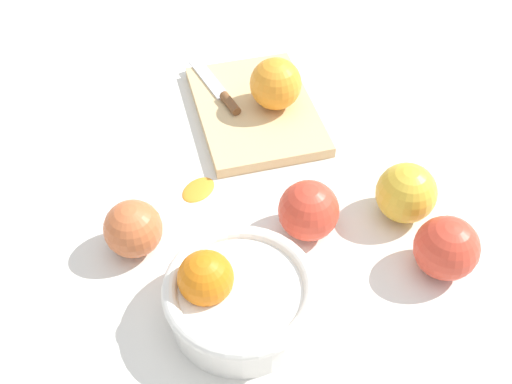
{
  "coord_description": "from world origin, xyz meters",
  "views": [
    {
      "loc": [
        -0.55,
        0.15,
        0.6
      ],
      "look_at": [
        -0.04,
        0.03,
        0.04
      ],
      "focal_mm": 43.32,
      "sensor_mm": 36.0,
      "label": 1
    }
  ],
  "objects_px": {
    "knife": "(221,92)",
    "apple_front_left_2": "(446,248)",
    "bowl": "(237,296)",
    "apple_back_left": "(133,229)",
    "cutting_board": "(256,110)",
    "apple_front_left": "(406,193)",
    "orange_on_board": "(276,84)",
    "apple_mid_left": "(309,211)"
  },
  "relations": [
    {
      "from": "cutting_board",
      "to": "apple_back_left",
      "type": "xyz_separation_m",
      "value": [
        -0.21,
        0.2,
        0.03
      ]
    },
    {
      "from": "bowl",
      "to": "knife",
      "type": "bearing_deg",
      "value": -8.08
    },
    {
      "from": "knife",
      "to": "apple_front_left_2",
      "type": "height_order",
      "value": "apple_front_left_2"
    },
    {
      "from": "apple_mid_left",
      "to": "apple_front_left_2",
      "type": "bearing_deg",
      "value": -123.44
    },
    {
      "from": "orange_on_board",
      "to": "apple_front_left",
      "type": "xyz_separation_m",
      "value": [
        -0.23,
        -0.11,
        -0.02
      ]
    },
    {
      "from": "orange_on_board",
      "to": "apple_front_left",
      "type": "distance_m",
      "value": 0.26
    },
    {
      "from": "apple_back_left",
      "to": "cutting_board",
      "type": "bearing_deg",
      "value": -43.09
    },
    {
      "from": "knife",
      "to": "apple_front_left",
      "type": "distance_m",
      "value": 0.33
    },
    {
      "from": "apple_mid_left",
      "to": "apple_front_left_2",
      "type": "distance_m",
      "value": 0.17
    },
    {
      "from": "apple_mid_left",
      "to": "orange_on_board",
      "type": "bearing_deg",
      "value": -4.33
    },
    {
      "from": "bowl",
      "to": "apple_front_left",
      "type": "height_order",
      "value": "bowl"
    },
    {
      "from": "cutting_board",
      "to": "knife",
      "type": "height_order",
      "value": "knife"
    },
    {
      "from": "apple_back_left",
      "to": "bowl",
      "type": "bearing_deg",
      "value": -140.14
    },
    {
      "from": "orange_on_board",
      "to": "knife",
      "type": "relative_size",
      "value": 0.49
    },
    {
      "from": "apple_front_left_2",
      "to": "apple_back_left",
      "type": "bearing_deg",
      "value": 72.01
    },
    {
      "from": "orange_on_board",
      "to": "apple_front_left",
      "type": "relative_size",
      "value": 0.99
    },
    {
      "from": "cutting_board",
      "to": "bowl",
      "type": "bearing_deg",
      "value": 163.59
    },
    {
      "from": "apple_back_left",
      "to": "apple_mid_left",
      "type": "height_order",
      "value": "apple_mid_left"
    },
    {
      "from": "knife",
      "to": "apple_front_left",
      "type": "xyz_separation_m",
      "value": [
        -0.27,
        -0.18,
        0.02
      ]
    },
    {
      "from": "cutting_board",
      "to": "knife",
      "type": "bearing_deg",
      "value": 50.68
    },
    {
      "from": "bowl",
      "to": "apple_front_left_2",
      "type": "xyz_separation_m",
      "value": [
        0.01,
        -0.25,
        0.0
      ]
    },
    {
      "from": "apple_back_left",
      "to": "apple_front_left",
      "type": "distance_m",
      "value": 0.34
    },
    {
      "from": "bowl",
      "to": "apple_back_left",
      "type": "relative_size",
      "value": 2.4
    },
    {
      "from": "knife",
      "to": "apple_front_left_2",
      "type": "distance_m",
      "value": 0.41
    },
    {
      "from": "orange_on_board",
      "to": "apple_front_left_2",
      "type": "bearing_deg",
      "value": -159.44
    },
    {
      "from": "knife",
      "to": "apple_front_left",
      "type": "height_order",
      "value": "apple_front_left"
    },
    {
      "from": "bowl",
      "to": "orange_on_board",
      "type": "xyz_separation_m",
      "value": [
        0.33,
        -0.13,
        0.02
      ]
    },
    {
      "from": "bowl",
      "to": "orange_on_board",
      "type": "distance_m",
      "value": 0.36
    },
    {
      "from": "apple_back_left",
      "to": "apple_front_left",
      "type": "xyz_separation_m",
      "value": [
        -0.02,
        -0.34,
        0.0
      ]
    },
    {
      "from": "apple_front_left_2",
      "to": "cutting_board",
      "type": "bearing_deg",
      "value": 24.69
    },
    {
      "from": "cutting_board",
      "to": "apple_front_left_2",
      "type": "relative_size",
      "value": 3.14
    },
    {
      "from": "bowl",
      "to": "apple_mid_left",
      "type": "relative_size",
      "value": 2.25
    },
    {
      "from": "knife",
      "to": "apple_mid_left",
      "type": "bearing_deg",
      "value": -168.14
    },
    {
      "from": "knife",
      "to": "apple_mid_left",
      "type": "height_order",
      "value": "apple_mid_left"
    },
    {
      "from": "cutting_board",
      "to": "apple_front_left",
      "type": "xyz_separation_m",
      "value": [
        -0.24,
        -0.14,
        0.03
      ]
    },
    {
      "from": "bowl",
      "to": "knife",
      "type": "xyz_separation_m",
      "value": [
        0.37,
        -0.05,
        -0.01
      ]
    },
    {
      "from": "orange_on_board",
      "to": "cutting_board",
      "type": "bearing_deg",
      "value": 82.51
    },
    {
      "from": "knife",
      "to": "apple_front_left_2",
      "type": "relative_size",
      "value": 2.03
    },
    {
      "from": "apple_back_left",
      "to": "apple_mid_left",
      "type": "distance_m",
      "value": 0.21
    },
    {
      "from": "bowl",
      "to": "apple_back_left",
      "type": "xyz_separation_m",
      "value": [
        0.12,
        0.1,
        -0.0
      ]
    },
    {
      "from": "apple_front_left",
      "to": "cutting_board",
      "type": "bearing_deg",
      "value": 30.47
    },
    {
      "from": "cutting_board",
      "to": "apple_front_left_2",
      "type": "xyz_separation_m",
      "value": [
        -0.33,
        -0.15,
        0.03
      ]
    }
  ]
}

